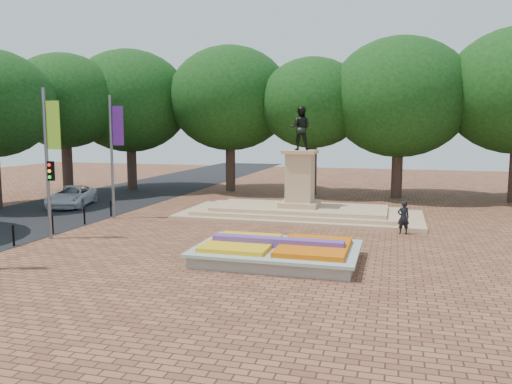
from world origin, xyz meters
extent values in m
plane|color=brown|center=(0.00, 0.00, 0.00)|extent=(90.00, 90.00, 0.00)
cube|color=black|center=(-15.00, 5.00, 0.01)|extent=(9.00, 90.00, 0.02)
cube|color=gray|center=(1.00, -2.00, 0.23)|extent=(6.00, 4.00, 0.45)
cube|color=#AFBDAC|center=(1.00, -2.00, 0.50)|extent=(6.30, 4.30, 0.12)
cube|color=orange|center=(2.45, -2.00, 0.63)|extent=(2.60, 3.40, 0.22)
cube|color=yellow|center=(-0.45, -2.00, 0.62)|extent=(2.60, 3.40, 0.18)
cube|color=#543592|center=(1.00, -2.00, 0.72)|extent=(5.20, 0.55, 0.38)
cube|color=tan|center=(0.00, 8.00, 0.10)|extent=(14.00, 6.00, 0.20)
cube|color=tan|center=(0.00, 8.00, 0.30)|extent=(12.00, 5.00, 0.20)
cube|color=tan|center=(0.00, 8.00, 0.50)|extent=(10.00, 4.00, 0.20)
cube|color=tan|center=(0.00, 8.00, 0.75)|extent=(2.20, 2.20, 0.30)
cube|color=tan|center=(0.00, 8.00, 2.30)|extent=(1.50, 1.50, 2.80)
cube|color=tan|center=(0.00, 8.00, 3.80)|extent=(1.90, 1.90, 0.20)
imported|color=black|center=(0.00, 8.00, 5.15)|extent=(1.22, 0.95, 2.50)
cylinder|color=#34241C|center=(-16.00, 18.00, 2.00)|extent=(0.80, 0.80, 4.00)
ellipsoid|color=black|center=(-16.00, 18.00, 6.69)|extent=(8.80, 8.80, 7.48)
cylinder|color=#34241C|center=(-8.00, 18.00, 2.00)|extent=(0.80, 0.80, 4.00)
ellipsoid|color=black|center=(-8.00, 18.00, 6.69)|extent=(8.80, 8.80, 7.48)
cylinder|color=#34241C|center=(-1.00, 18.00, 2.00)|extent=(0.80, 0.80, 4.00)
ellipsoid|color=black|center=(-1.00, 18.00, 6.69)|extent=(8.80, 8.80, 7.48)
cylinder|color=#34241C|center=(6.00, 18.00, 2.00)|extent=(0.80, 0.80, 4.00)
ellipsoid|color=black|center=(6.00, 18.00, 6.69)|extent=(8.80, 8.80, 7.48)
cylinder|color=#34241C|center=(13.00, 18.00, 2.00)|extent=(0.80, 0.80, 4.00)
ellipsoid|color=black|center=(13.00, 18.00, 6.69)|extent=(8.80, 8.80, 7.48)
cylinder|color=#34241C|center=(-19.50, 13.00, 1.92)|extent=(0.80, 0.80, 3.84)
ellipsoid|color=black|center=(-19.50, 13.00, 6.41)|extent=(8.40, 8.40, 7.14)
cylinder|color=slate|center=(-10.20, -1.00, 3.50)|extent=(0.16, 0.16, 7.00)
cube|color=#8BCE29|center=(-9.75, -1.00, 5.30)|extent=(0.70, 0.04, 2.20)
cylinder|color=slate|center=(-10.20, 4.50, 3.50)|extent=(0.16, 0.16, 7.00)
cube|color=#4D1B74|center=(-9.75, 4.50, 5.30)|extent=(0.70, 0.04, 2.20)
cube|color=black|center=(-10.00, -1.00, 3.20)|extent=(0.28, 0.18, 0.90)
cylinder|color=black|center=(-10.70, -2.80, 0.45)|extent=(0.10, 0.10, 0.90)
sphere|color=black|center=(-10.70, -2.80, 0.92)|extent=(0.12, 0.12, 0.12)
cylinder|color=black|center=(-10.70, -0.20, 0.45)|extent=(0.10, 0.10, 0.90)
sphere|color=black|center=(-10.70, -0.20, 0.92)|extent=(0.12, 0.12, 0.12)
cylinder|color=black|center=(-10.70, 2.40, 0.45)|extent=(0.10, 0.10, 0.90)
sphere|color=black|center=(-10.70, 2.40, 0.92)|extent=(0.12, 0.12, 0.12)
cylinder|color=black|center=(-10.70, 5.00, 0.45)|extent=(0.10, 0.10, 0.90)
sphere|color=black|center=(-10.70, 5.00, 0.92)|extent=(0.12, 0.12, 0.12)
imported|color=silver|center=(-15.25, 7.61, 0.68)|extent=(3.72, 5.39, 1.37)
imported|color=black|center=(5.81, 4.50, 0.83)|extent=(0.70, 0.57, 1.65)
camera|label=1|loc=(5.34, -20.57, 5.16)|focal=35.00mm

